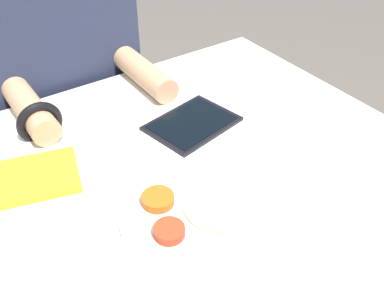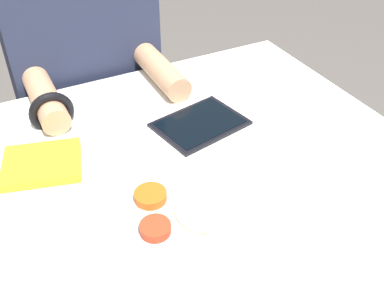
{
  "view_description": "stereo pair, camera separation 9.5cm",
  "coord_description": "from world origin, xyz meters",
  "px_view_note": "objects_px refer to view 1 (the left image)",
  "views": [
    {
      "loc": [
        -0.41,
        -0.63,
        1.4
      ],
      "look_at": [
        0.02,
        -0.01,
        0.82
      ],
      "focal_mm": 42.0,
      "sensor_mm": 36.0,
      "label": 1
    },
    {
      "loc": [
        -0.33,
        -0.68,
        1.4
      ],
      "look_at": [
        0.02,
        -0.01,
        0.82
      ],
      "focal_mm": 42.0,
      "sensor_mm": 36.0,
      "label": 2
    }
  ],
  "objects_px": {
    "red_notebook": "(39,177)",
    "tablet_device": "(192,123)",
    "person_diner": "(72,118)",
    "thali_tray": "(191,215)"
  },
  "relations": [
    {
      "from": "red_notebook",
      "to": "thali_tray",
      "type": "bearing_deg",
      "value": -52.88
    },
    {
      "from": "thali_tray",
      "to": "tablet_device",
      "type": "xyz_separation_m",
      "value": [
        0.18,
        0.26,
        -0.0
      ]
    },
    {
      "from": "red_notebook",
      "to": "tablet_device",
      "type": "height_order",
      "value": "red_notebook"
    },
    {
      "from": "thali_tray",
      "to": "person_diner",
      "type": "relative_size",
      "value": 0.22
    },
    {
      "from": "person_diner",
      "to": "thali_tray",
      "type": "bearing_deg",
      "value": -91.4
    },
    {
      "from": "red_notebook",
      "to": "tablet_device",
      "type": "xyz_separation_m",
      "value": [
        0.38,
        -0.02,
        -0.0
      ]
    },
    {
      "from": "red_notebook",
      "to": "person_diner",
      "type": "height_order",
      "value": "person_diner"
    },
    {
      "from": "tablet_device",
      "to": "person_diner",
      "type": "height_order",
      "value": "person_diner"
    },
    {
      "from": "thali_tray",
      "to": "tablet_device",
      "type": "height_order",
      "value": "thali_tray"
    },
    {
      "from": "person_diner",
      "to": "red_notebook",
      "type": "bearing_deg",
      "value": -117.04
    }
  ]
}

